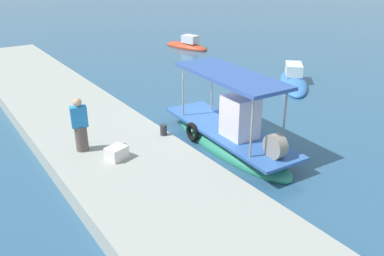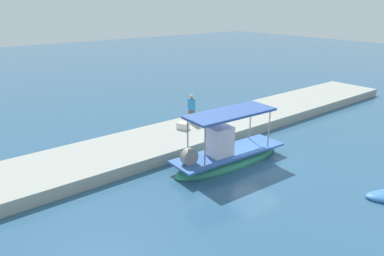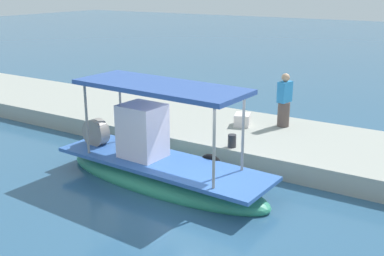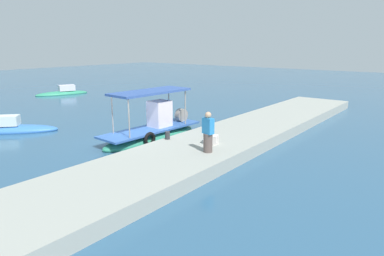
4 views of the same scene
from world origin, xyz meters
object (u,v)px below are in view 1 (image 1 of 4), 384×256
main_fishing_boat (230,135)px  moored_boat_far (187,46)px  fisherman_near_bollard (80,127)px  moored_boat_mid (294,81)px  cargo_crate (117,153)px  mooring_bollard (164,130)px

main_fishing_boat → moored_boat_far: size_ratio=1.63×
main_fishing_boat → fisherman_near_bollard: 5.16m
fisherman_near_bollard → moored_boat_far: size_ratio=0.44×
moored_boat_mid → fisherman_near_bollard: bearing=-79.1°
fisherman_near_bollard → cargo_crate: size_ratio=2.89×
cargo_crate → moored_boat_far: (-14.24, 12.14, -0.62)m
mooring_bollard → moored_boat_mid: 10.19m
main_fishing_boat → moored_boat_mid: bearing=117.4°
moored_boat_mid → moored_boat_far: (-10.67, 0.28, -0.01)m
main_fishing_boat → cargo_crate: size_ratio=10.59×
main_fishing_boat → fisherman_near_bollard: size_ratio=3.66×
moored_boat_far → mooring_bollard: bearing=-36.6°
cargo_crate → moored_boat_far: bearing=139.6°
fisherman_near_bollard → moored_boat_far: bearing=135.6°
mooring_bollard → moored_boat_far: moored_boat_far is taller
main_fishing_boat → cargo_crate: 4.20m
cargo_crate → moored_boat_far: size_ratio=0.15×
fisherman_near_bollard → mooring_bollard: fisherman_near_bollard is taller
main_fishing_boat → fisherman_near_bollard: main_fishing_boat is taller
cargo_crate → main_fishing_boat: bearing=84.5°
cargo_crate → moored_boat_mid: size_ratio=0.14×
main_fishing_boat → moored_boat_far: (-14.64, 7.96, -0.31)m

